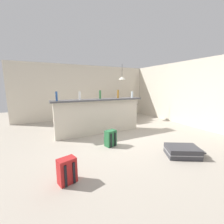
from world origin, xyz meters
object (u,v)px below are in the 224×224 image
Objects in this scene: dining_table at (122,106)px; suitcase_flat_charcoal at (182,151)px; dining_chair_far_side at (117,107)px; backpack_red at (67,171)px; backpack_green at (110,138)px; bottle_green at (100,95)px; bottle_amber at (118,94)px; dining_chair_near_partition at (127,110)px; bottle_white at (80,96)px; pendant_lamp at (122,78)px; bottle_clear at (132,94)px; bottle_blue at (57,96)px.

dining_table is 3.87m from suitcase_flat_charcoal.
dining_chair_far_side is 5.23m from backpack_red.
backpack_red is 1.65m from backpack_green.
bottle_green reaches higher than dining_table.
bottle_amber is at bearing -4.67° from bottle_green.
dining_chair_near_partition is 3.26m from suitcase_flat_charcoal.
dining_table is at bearing 32.20° from bottle_white.
dining_chair_near_partition is 2.64m from backpack_green.
bottle_green is 2.27m from dining_table.
bottle_white is at bearing 126.35° from suitcase_flat_charcoal.
pendant_lamp is 1.72× the size of backpack_red.
backpack_green is (-0.81, -1.08, -1.08)m from bottle_amber.
dining_table is 0.59m from dining_chair_far_side.
dining_chair_far_side is at bearing 49.22° from bottle_green.
dining_chair_far_side is 2.21× the size of backpack_red.
bottle_white is 1.86m from bottle_clear.
bottle_white is 0.68m from bottle_green.
bottle_green is at bearing 55.91° from backpack_red.
backpack_green is (-1.89, -3.11, -0.31)m from dining_chair_far_side.
bottle_amber is (1.96, 0.08, 0.01)m from bottle_blue.
dining_chair_near_partition is at bearing 43.08° from bottle_amber.
backpack_red is at bearing -131.24° from dining_table.
bottle_white is 0.26× the size of dining_chair_near_partition.
bottle_clear is at bearing -112.96° from dining_chair_near_partition.
suitcase_flat_charcoal is (-0.65, -3.77, -0.54)m from dining_table.
suitcase_flat_charcoal is 2.11× the size of backpack_green.
bottle_green is at bearing -139.80° from dining_table.
dining_chair_near_partition is (2.24, 0.89, -0.75)m from bottle_white.
pendant_lamp reaches higher than bottle_white.
bottle_green is 1.23× the size of bottle_clear.
bottle_white is at bearing -139.35° from dining_chair_far_side.
bottle_green is 2.82m from suitcase_flat_charcoal.
bottle_green is 0.37× the size of pendant_lamp.
pendant_lamp is (-0.05, -0.51, 1.38)m from dining_chair_far_side.
dining_table reaches higher than suitcase_flat_charcoal.
bottle_green is at bearing 113.22° from suitcase_flat_charcoal.
bottle_green is 1.19m from bottle_clear.
dining_chair_near_partition is at bearing 44.61° from backpack_red.
bottle_white is at bearing 69.41° from backpack_red.
bottle_clear is 0.24× the size of dining_chair_near_partition.
bottle_clear is at bearing -104.30° from dining_chair_far_side.
bottle_amber reaches higher than bottle_green.
bottle_amber is 1.90m from dining_table.
dining_table is at bearing 27.23° from bottle_blue.
backpack_green is (0.49, -1.06, -1.06)m from bottle_white.
dining_chair_far_side reaches higher than dining_table.
pendant_lamp is at bearing 97.87° from dining_table.
dining_table is 4.77m from backpack_red.
bottle_blue reaches higher than dining_chair_far_side.
dining_chair_near_partition reaches higher than dining_table.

